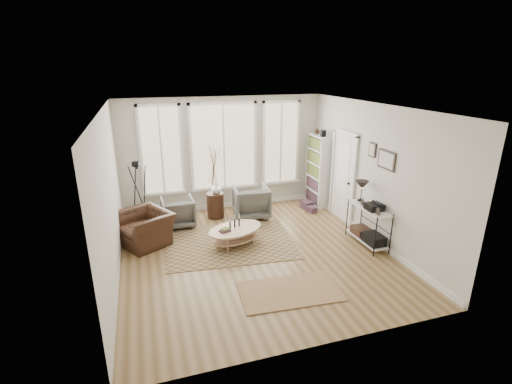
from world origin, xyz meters
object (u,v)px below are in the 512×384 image
object	(u,v)px
side_table	(215,185)
low_shelf	(368,222)
armchair_left	(178,212)
armchair_right	(251,202)
accent_chair	(145,228)
bookcase	(318,170)
coffee_table	(235,232)

from	to	relation	value
side_table	low_shelf	bearing A→B (deg)	-41.07
armchair_left	side_table	xyz separation A→B (m)	(0.94, 0.25, 0.51)
armchair_left	armchair_right	distance (m)	1.81
armchair_right	side_table	size ratio (longest dim) A/B	0.49
low_shelf	accent_chair	bearing A→B (deg)	162.02
armchair_left	low_shelf	bearing A→B (deg)	148.08
armchair_left	side_table	distance (m)	1.10
bookcase	accent_chair	bearing A→B (deg)	-166.76
coffee_table	armchair_left	bearing A→B (deg)	126.77
coffee_table	armchair_left	world-z (taller)	armchair_left
coffee_table	armchair_left	xyz separation A→B (m)	(-1.03, 1.38, 0.04)
bookcase	armchair_left	xyz separation A→B (m)	(-3.76, -0.36, -0.61)
low_shelf	coffee_table	xyz separation A→B (m)	(-2.68, 0.78, -0.21)
coffee_table	side_table	bearing A→B (deg)	93.18
coffee_table	side_table	size ratio (longest dim) A/B	0.80
armchair_left	side_table	size ratio (longest dim) A/B	0.43
bookcase	accent_chair	distance (m)	4.70
armchair_right	accent_chair	xyz separation A→B (m)	(-2.58, -0.74, -0.04)
low_shelf	accent_chair	distance (m)	4.71
armchair_right	side_table	world-z (taller)	side_table
accent_chair	low_shelf	bearing A→B (deg)	42.87
low_shelf	coffee_table	distance (m)	2.79
armchair_left	armchair_right	world-z (taller)	armchair_right
coffee_table	accent_chair	xyz separation A→B (m)	(-1.80, 0.67, 0.05)
accent_chair	coffee_table	bearing A→B (deg)	40.35
bookcase	low_shelf	world-z (taller)	bookcase
low_shelf	accent_chair	xyz separation A→B (m)	(-4.48, 1.45, -0.16)
armchair_left	accent_chair	bearing A→B (deg)	40.75
coffee_table	armchair_right	size ratio (longest dim) A/B	1.63
accent_chair	side_table	bearing A→B (deg)	90.06
bookcase	low_shelf	xyz separation A→B (m)	(-0.06, -2.52, -0.44)
bookcase	armchair_right	xyz separation A→B (m)	(-1.96, -0.33, -0.56)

